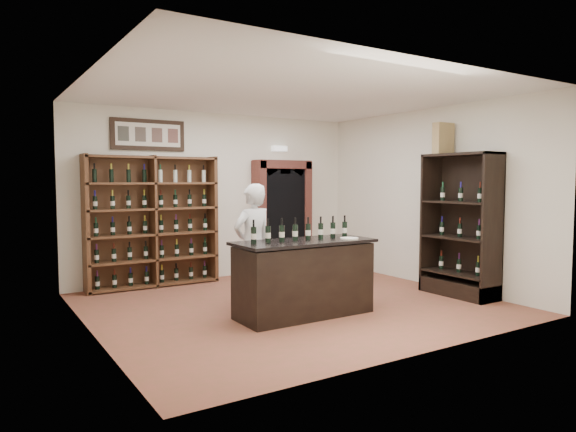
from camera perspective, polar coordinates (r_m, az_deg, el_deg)
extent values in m
plane|color=brown|center=(7.51, 0.48, -9.77)|extent=(5.50, 5.50, 0.00)
plane|color=white|center=(7.40, 0.50, 13.42)|extent=(5.50, 5.50, 0.00)
cube|color=silver|center=(9.50, -7.68, 2.22)|extent=(5.50, 0.04, 3.00)
cube|color=silver|center=(6.26, -21.20, 1.09)|extent=(0.04, 5.00, 3.00)
cube|color=silver|center=(9.09, 15.26, 2.04)|extent=(0.04, 5.00, 3.00)
cube|color=#4E2E1B|center=(9.04, -15.10, -0.51)|extent=(2.20, 0.02, 2.20)
cube|color=#4E2E1B|center=(8.61, -21.57, -0.87)|extent=(0.06, 0.38, 2.20)
cube|color=#4E2E1B|center=(9.24, -8.41, -0.32)|extent=(0.06, 0.38, 2.20)
cube|color=#4E2E1B|center=(8.86, -14.76, -0.59)|extent=(0.04, 0.38, 2.20)
cube|color=#4E2E1B|center=(9.01, -14.64, -7.32)|extent=(2.18, 0.38, 0.04)
cube|color=#4E2E1B|center=(8.94, -14.68, -4.66)|extent=(2.18, 0.38, 0.04)
cube|color=#4E2E1B|center=(8.88, -14.73, -1.95)|extent=(2.18, 0.38, 0.03)
cube|color=#4E2E1B|center=(8.85, -14.78, 0.78)|extent=(2.18, 0.38, 0.04)
cube|color=#4E2E1B|center=(8.84, -14.83, 3.53)|extent=(2.18, 0.38, 0.04)
cube|color=#4E2E1B|center=(8.84, -14.88, 6.27)|extent=(2.18, 0.38, 0.04)
cube|color=black|center=(9.04, -15.27, 8.69)|extent=(1.25, 0.04, 0.52)
cube|color=black|center=(9.97, -0.71, -0.22)|extent=(0.97, 0.29, 2.05)
cube|color=brown|center=(9.69, -3.24, -0.23)|extent=(0.14, 0.35, 2.15)
cube|color=brown|center=(10.23, 1.81, 0.00)|extent=(0.14, 0.35, 2.15)
cube|color=brown|center=(9.93, -0.65, 5.74)|extent=(1.15, 0.35, 0.16)
cube|color=white|center=(10.03, -0.97, 7.49)|extent=(0.30, 0.10, 0.10)
cube|color=black|center=(6.82, 1.80, -7.16)|extent=(1.80, 0.70, 0.94)
cube|color=black|center=(6.74, 1.81, -2.90)|extent=(1.88, 0.78, 0.04)
cylinder|color=black|center=(6.40, -3.84, -2.14)|extent=(0.07, 0.07, 0.21)
cylinder|color=beige|center=(6.40, -3.84, -2.27)|extent=(0.07, 0.07, 0.07)
cylinder|color=black|center=(6.39, -3.84, -0.80)|extent=(0.03, 0.03, 0.09)
cylinder|color=black|center=(6.50, -2.24, -2.04)|extent=(0.07, 0.07, 0.21)
cylinder|color=beige|center=(6.50, -2.24, -2.17)|extent=(0.07, 0.07, 0.07)
cylinder|color=black|center=(6.49, -2.25, -0.72)|extent=(0.03, 0.03, 0.09)
cylinder|color=black|center=(6.61, -0.69, -1.94)|extent=(0.07, 0.07, 0.21)
cylinder|color=beige|center=(6.61, -0.69, -2.07)|extent=(0.07, 0.07, 0.07)
cylinder|color=black|center=(6.59, -0.70, -0.64)|extent=(0.03, 0.03, 0.09)
cylinder|color=black|center=(6.71, 0.80, -1.84)|extent=(0.07, 0.07, 0.21)
cylinder|color=beige|center=(6.72, 0.80, -1.97)|extent=(0.07, 0.07, 0.07)
cylinder|color=black|center=(6.70, 0.80, -0.57)|extent=(0.03, 0.03, 0.09)
cylinder|color=black|center=(6.83, 2.25, -1.75)|extent=(0.07, 0.07, 0.21)
cylinder|color=beige|center=(6.83, 2.25, -1.87)|extent=(0.07, 0.07, 0.07)
cylinder|color=black|center=(6.81, 2.26, -0.49)|extent=(0.03, 0.03, 0.09)
cylinder|color=black|center=(6.95, 3.65, -1.66)|extent=(0.07, 0.07, 0.21)
cylinder|color=beige|center=(6.95, 3.65, -1.78)|extent=(0.07, 0.07, 0.07)
cylinder|color=black|center=(6.93, 3.66, -0.42)|extent=(0.03, 0.03, 0.09)
cylinder|color=black|center=(7.07, 5.01, -1.56)|extent=(0.07, 0.07, 0.21)
cylinder|color=beige|center=(7.07, 5.00, -1.69)|extent=(0.07, 0.07, 0.07)
cylinder|color=black|center=(7.05, 5.01, -0.35)|extent=(0.03, 0.03, 0.09)
cylinder|color=black|center=(7.19, 6.31, -1.48)|extent=(0.07, 0.07, 0.21)
cylinder|color=beige|center=(7.19, 6.31, -1.60)|extent=(0.07, 0.07, 0.07)
cylinder|color=black|center=(7.18, 6.32, -0.28)|extent=(0.03, 0.03, 0.09)
cube|color=black|center=(8.50, 19.54, -0.87)|extent=(0.02, 1.20, 2.20)
cube|color=black|center=(7.97, 21.78, -1.24)|extent=(0.48, 0.04, 2.20)
cube|color=black|center=(8.70, 15.60, -0.69)|extent=(0.48, 0.04, 2.20)
cube|color=black|center=(8.31, 18.72, 6.49)|extent=(0.48, 1.20, 0.04)
cube|color=black|center=(8.46, 18.41, -7.58)|extent=(0.48, 1.20, 0.24)
cube|color=black|center=(8.42, 18.44, -6.04)|extent=(0.48, 1.16, 0.03)
cube|color=black|center=(8.34, 18.53, -2.32)|extent=(0.48, 1.16, 0.03)
cube|color=black|center=(8.30, 18.61, 1.45)|extent=(0.48, 1.16, 0.03)
imported|color=silver|center=(7.30, -3.94, -3.24)|extent=(0.70, 0.52, 1.74)
cylinder|color=beige|center=(6.91, 6.84, -2.49)|extent=(0.24, 0.24, 0.02)
cube|color=tan|center=(8.60, 16.86, 8.23)|extent=(0.35, 0.15, 0.50)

